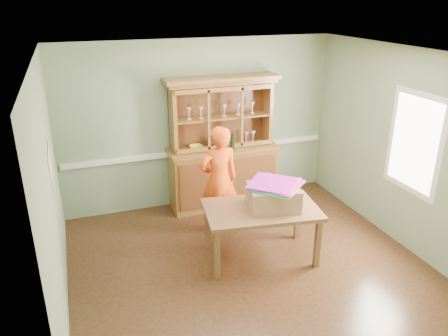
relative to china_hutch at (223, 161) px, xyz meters
name	(u,v)px	position (x,y,z in m)	size (l,w,h in m)	color
floor	(245,261)	(-0.30, -1.76, -0.75)	(4.50, 4.50, 0.00)	#4E3019
ceiling	(250,54)	(-0.30, -1.76, 1.95)	(4.50, 4.50, 0.00)	white
wall_back	(200,124)	(-0.30, 0.24, 0.60)	(4.50, 4.50, 0.00)	gray
wall_left	(51,193)	(-2.55, -1.76, 0.60)	(4.00, 4.00, 0.00)	gray
wall_right	(398,147)	(1.95, -1.76, 0.60)	(4.00, 4.00, 0.00)	gray
wall_front	(341,252)	(-0.30, -3.76, 0.60)	(4.50, 4.50, 0.00)	gray
chair_rail	(201,151)	(-0.30, 0.22, 0.15)	(4.41, 0.05, 0.08)	silver
framed_map	(51,166)	(-2.53, -1.46, 0.80)	(0.03, 0.60, 0.46)	#342515
window_panel	(414,143)	(1.93, -2.06, 0.75)	(0.03, 0.96, 1.36)	silver
china_hutch	(223,161)	(0.00, 0.00, 0.00)	(1.82, 0.60, 2.14)	#936127
dining_table	(261,214)	(-0.07, -1.72, -0.10)	(1.58, 1.08, 0.73)	brown
cardboard_box	(273,197)	(0.07, -1.75, 0.13)	(0.63, 0.51, 0.30)	#9C7050
kite_stack	(275,185)	(0.08, -1.76, 0.31)	(0.79, 0.79, 0.05)	#D7FF20
person	(219,180)	(-0.36, -0.86, 0.06)	(0.59, 0.39, 1.63)	#EB490E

